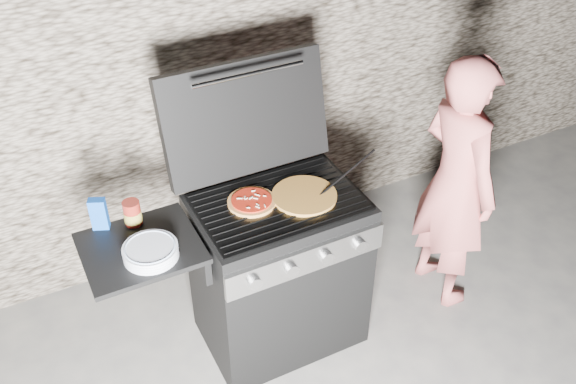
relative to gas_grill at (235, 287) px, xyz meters
name	(u,v)px	position (x,y,z in m)	size (l,w,h in m)	color
ground	(280,331)	(0.25, 0.00, -0.46)	(50.00, 50.00, 0.00)	#4B4A4A
stone_wall	(199,106)	(0.25, 1.05, 0.44)	(8.00, 0.35, 1.80)	gray
gas_grill	(235,287)	(0.00, 0.00, 0.00)	(1.34, 0.79, 0.91)	black
pizza_topped	(252,201)	(0.13, 0.05, 0.47)	(0.23, 0.23, 0.03)	#AA7739
pizza_plain	(304,196)	(0.38, -0.02, 0.46)	(0.31, 0.31, 0.02)	gold
sauce_jar	(132,213)	(-0.40, 0.16, 0.51)	(0.08, 0.08, 0.12)	maroon
blue_carton	(99,214)	(-0.54, 0.20, 0.53)	(0.07, 0.04, 0.16)	#0E419E
plate_stack	(151,252)	(-0.40, -0.09, 0.47)	(0.24, 0.24, 0.05)	silver
person	(456,184)	(1.25, -0.10, 0.29)	(0.54, 0.36, 1.49)	#C25D5B
tongs	(347,174)	(0.62, 0.00, 0.50)	(0.01, 0.01, 0.42)	black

